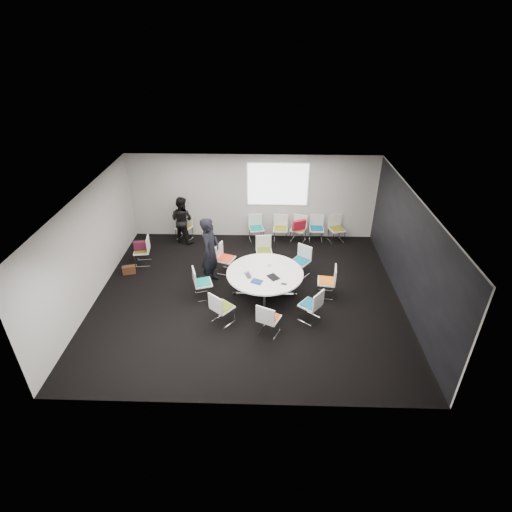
{
  "coord_description": "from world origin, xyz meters",
  "views": [
    {
      "loc": [
        0.47,
        -8.63,
        6.31
      ],
      "look_at": [
        0.2,
        0.4,
        1.0
      ],
      "focal_mm": 28.0,
      "sensor_mm": 36.0,
      "label": 1
    }
  ],
  "objects_px": {
    "person_back": "(182,220)",
    "chair_back_d": "(316,233)",
    "chair_person_back": "(184,232)",
    "chair_ring_h": "(310,310)",
    "chair_back_c": "(298,234)",
    "person_main": "(210,251)",
    "chair_ring_f": "(222,313)",
    "maroon_bag": "(141,246)",
    "chair_back_e": "(336,234)",
    "chair_ring_g": "(269,324)",
    "chair_back_a": "(256,233)",
    "chair_ring_d": "(226,264)",
    "laptop": "(250,275)",
    "chair_ring_b": "(300,266)",
    "cup": "(269,265)",
    "chair_ring_e": "(203,288)",
    "chair_ring_c": "(264,256)",
    "chair_spare_left": "(143,256)",
    "brown_bag": "(129,270)",
    "conference_table": "(265,279)",
    "chair_ring_a": "(326,287)",
    "chair_back_b": "(280,233)"
  },
  "relations": [
    {
      "from": "chair_ring_a",
      "to": "chair_person_back",
      "type": "bearing_deg",
      "value": 62.32
    },
    {
      "from": "cup",
      "to": "person_main",
      "type": "bearing_deg",
      "value": 169.06
    },
    {
      "from": "chair_back_d",
      "to": "chair_ring_d",
      "type": "bearing_deg",
      "value": 37.43
    },
    {
      "from": "chair_ring_f",
      "to": "laptop",
      "type": "distance_m",
      "value": 1.25
    },
    {
      "from": "chair_back_d",
      "to": "chair_ring_c",
      "type": "bearing_deg",
      "value": 44.12
    },
    {
      "from": "chair_ring_c",
      "to": "chair_spare_left",
      "type": "xyz_separation_m",
      "value": [
        -3.62,
        -0.07,
        0.0
      ]
    },
    {
      "from": "chair_back_e",
      "to": "chair_ring_a",
      "type": "bearing_deg",
      "value": 61.66
    },
    {
      "from": "chair_ring_h",
      "to": "laptop",
      "type": "distance_m",
      "value": 1.77
    },
    {
      "from": "chair_ring_e",
      "to": "chair_back_c",
      "type": "relative_size",
      "value": 1.0
    },
    {
      "from": "cup",
      "to": "chair_ring_e",
      "type": "bearing_deg",
      "value": -166.76
    },
    {
      "from": "chair_person_back",
      "to": "person_back",
      "type": "bearing_deg",
      "value": 111.09
    },
    {
      "from": "chair_ring_d",
      "to": "laptop",
      "type": "height_order",
      "value": "chair_ring_d"
    },
    {
      "from": "chair_ring_e",
      "to": "chair_ring_f",
      "type": "height_order",
      "value": "same"
    },
    {
      "from": "conference_table",
      "to": "chair_back_b",
      "type": "xyz_separation_m",
      "value": [
        0.48,
        3.09,
        -0.24
      ]
    },
    {
      "from": "chair_back_b",
      "to": "person_main",
      "type": "relative_size",
      "value": 0.45
    },
    {
      "from": "chair_person_back",
      "to": "chair_ring_h",
      "type": "bearing_deg",
      "value": 156.28
    },
    {
      "from": "chair_person_back",
      "to": "maroon_bag",
      "type": "relative_size",
      "value": 2.2
    },
    {
      "from": "chair_ring_b",
      "to": "chair_back_c",
      "type": "relative_size",
      "value": 1.0
    },
    {
      "from": "chair_ring_g",
      "to": "person_back",
      "type": "xyz_separation_m",
      "value": [
        -2.83,
        4.47,
        0.51
      ]
    },
    {
      "from": "chair_ring_c",
      "to": "laptop",
      "type": "bearing_deg",
      "value": 72.29
    },
    {
      "from": "chair_ring_c",
      "to": "chair_back_a",
      "type": "height_order",
      "value": "same"
    },
    {
      "from": "chair_ring_c",
      "to": "chair_back_e",
      "type": "xyz_separation_m",
      "value": [
        2.37,
        1.55,
        0.0
      ]
    },
    {
      "from": "chair_back_c",
      "to": "chair_person_back",
      "type": "height_order",
      "value": "same"
    },
    {
      "from": "maroon_bag",
      "to": "chair_person_back",
      "type": "bearing_deg",
      "value": 59.36
    },
    {
      "from": "chair_ring_c",
      "to": "cup",
      "type": "xyz_separation_m",
      "value": [
        0.15,
        -1.29,
        0.5
      ]
    },
    {
      "from": "person_main",
      "to": "person_back",
      "type": "height_order",
      "value": "person_main"
    },
    {
      "from": "chair_back_c",
      "to": "person_back",
      "type": "height_order",
      "value": "person_back"
    },
    {
      "from": "chair_back_e",
      "to": "person_main",
      "type": "bearing_deg",
      "value": 18.05
    },
    {
      "from": "chair_ring_b",
      "to": "chair_ring_f",
      "type": "relative_size",
      "value": 1.0
    },
    {
      "from": "chair_back_e",
      "to": "chair_ring_h",
      "type": "bearing_deg",
      "value": 58.02
    },
    {
      "from": "chair_back_c",
      "to": "maroon_bag",
      "type": "height_order",
      "value": "chair_back_c"
    },
    {
      "from": "chair_ring_a",
      "to": "laptop",
      "type": "relative_size",
      "value": 2.91
    },
    {
      "from": "chair_ring_g",
      "to": "chair_back_a",
      "type": "height_order",
      "value": "same"
    },
    {
      "from": "chair_person_back",
      "to": "person_back",
      "type": "distance_m",
      "value": 0.53
    },
    {
      "from": "conference_table",
      "to": "chair_ring_d",
      "type": "distance_m",
      "value": 1.63
    },
    {
      "from": "person_back",
      "to": "chair_back_d",
      "type": "bearing_deg",
      "value": -154.4
    },
    {
      "from": "chair_ring_a",
      "to": "chair_spare_left",
      "type": "distance_m",
      "value": 5.48
    },
    {
      "from": "chair_back_a",
      "to": "maroon_bag",
      "type": "relative_size",
      "value": 2.2
    },
    {
      "from": "chair_ring_c",
      "to": "cup",
      "type": "distance_m",
      "value": 1.39
    },
    {
      "from": "chair_ring_d",
      "to": "chair_ring_g",
      "type": "bearing_deg",
      "value": 45.69
    },
    {
      "from": "person_main",
      "to": "brown_bag",
      "type": "distance_m",
      "value": 2.63
    },
    {
      "from": "chair_ring_f",
      "to": "maroon_bag",
      "type": "xyz_separation_m",
      "value": [
        -2.66,
        2.65,
        0.34
      ]
    },
    {
      "from": "chair_back_c",
      "to": "person_main",
      "type": "xyz_separation_m",
      "value": [
        -2.55,
        -2.49,
        0.7
      ]
    },
    {
      "from": "chair_ring_d",
      "to": "chair_back_c",
      "type": "distance_m",
      "value": 2.96
    },
    {
      "from": "chair_person_back",
      "to": "person_main",
      "type": "bearing_deg",
      "value": 139.29
    },
    {
      "from": "chair_ring_h",
      "to": "chair_back_c",
      "type": "relative_size",
      "value": 1.0
    },
    {
      "from": "chair_ring_d",
      "to": "chair_ring_e",
      "type": "distance_m",
      "value": 1.33
    },
    {
      "from": "chair_ring_g",
      "to": "chair_person_back",
      "type": "relative_size",
      "value": 1.0
    },
    {
      "from": "chair_back_e",
      "to": "chair_ring_g",
      "type": "bearing_deg",
      "value": 48.9
    },
    {
      "from": "chair_ring_f",
      "to": "cup",
      "type": "bearing_deg",
      "value": 91.73
    }
  ]
}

